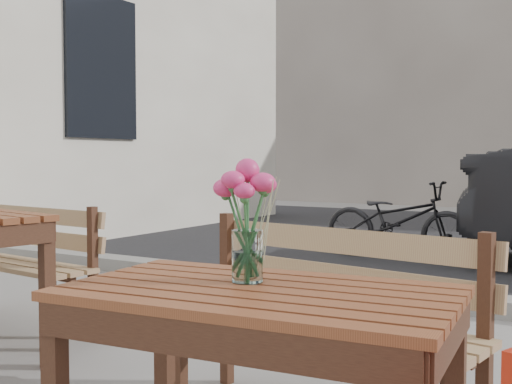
# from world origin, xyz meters

# --- Properties ---
(main_table) EXTENTS (1.16, 0.75, 0.68)m
(main_table) POSITION_xyz_m (-0.05, 0.10, 0.57)
(main_table) COLOR brown
(main_table) RESTS_ON ground
(main_bench) EXTENTS (1.35, 0.57, 0.81)m
(main_bench) POSITION_xyz_m (-0.18, 0.84, 0.49)
(main_bench) COLOR #9F7652
(main_bench) RESTS_ON ground
(main_vase) EXTENTS (0.20, 0.20, 0.37)m
(main_vase) POSITION_xyz_m (-0.13, 0.16, 0.91)
(main_vase) COLOR white
(main_vase) RESTS_ON main_table
(second_bench) EXTENTS (1.30, 0.49, 0.79)m
(second_bench) POSITION_xyz_m (-2.42, 1.20, 0.48)
(second_bench) COLOR #9F7652
(second_bench) RESTS_ON ground
(bicycle) EXTENTS (1.56, 0.55, 0.82)m
(bicycle) POSITION_xyz_m (-1.29, 4.96, 0.41)
(bicycle) COLOR black
(bicycle) RESTS_ON ground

